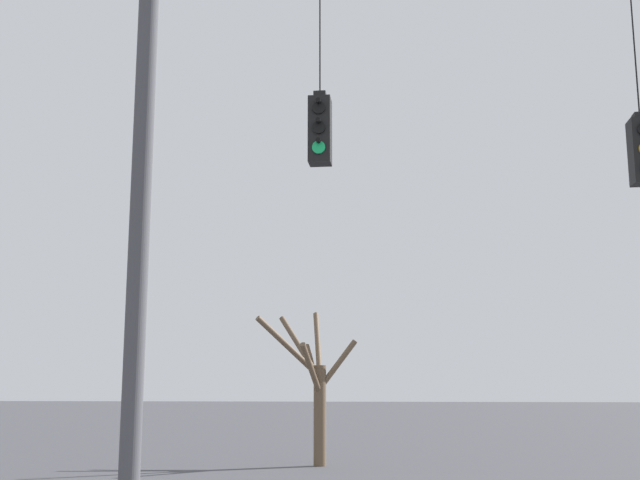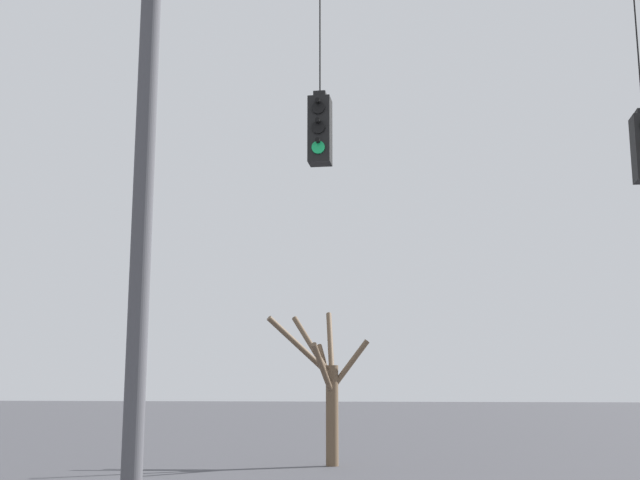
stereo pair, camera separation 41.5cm
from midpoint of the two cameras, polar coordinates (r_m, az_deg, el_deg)
utility_pole_left at (r=12.77m, az=-11.60°, el=2.26°), size 0.32×0.32×9.39m
traffic_light_over_intersection at (r=12.41m, az=0.96°, el=7.92°), size 0.34×0.46×3.39m
bare_tree at (r=20.59m, az=1.10°, el=-10.37°), size 2.44×2.52×3.93m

